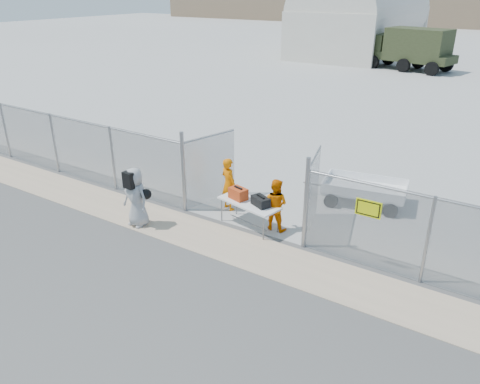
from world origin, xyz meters
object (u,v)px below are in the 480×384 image
Objects in this scene: visitor at (136,197)px; utility_trailer at (364,192)px; security_worker_left at (229,184)px; folding_table at (249,214)px; security_worker_right at (275,205)px.

utility_trailer is at bearing 48.84° from visitor.
security_worker_left is 4.30m from utility_trailer.
folding_table is 3.23m from visitor.
visitor is at bearing -145.14° from utility_trailer.
security_worker_right is 3.42m from utility_trailer.
security_worker_left reaches higher than security_worker_right.
utility_trailer reaches higher than folding_table.
security_worker_right reaches higher than utility_trailer.
visitor reaches higher than utility_trailer.
security_worker_left is at bearing 58.97° from visitor.
security_worker_right is 3.92m from visitor.
visitor reaches higher than folding_table.
security_worker_left is 1.86m from security_worker_right.
utility_trailer is (3.36, 2.65, -0.43)m from security_worker_left.
security_worker_left is 0.95× the size of visitor.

